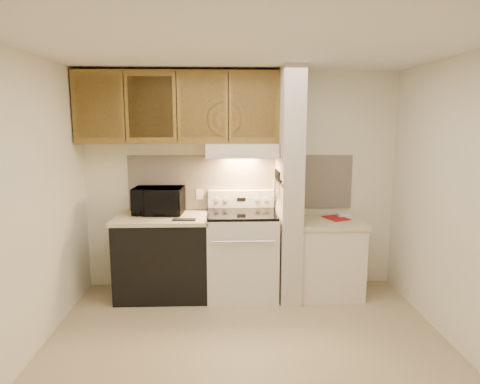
{
  "coord_description": "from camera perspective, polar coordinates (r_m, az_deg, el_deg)",
  "views": [
    {
      "loc": [
        -0.19,
        -3.43,
        1.96
      ],
      "look_at": [
        -0.04,
        0.75,
        1.25
      ],
      "focal_mm": 32.0,
      "sensor_mm": 36.0,
      "label": 1
    }
  ],
  "objects": [
    {
      "name": "knife_handle_a",
      "position": [
        4.44,
        5.26,
        2.01
      ],
      "size": [
        0.02,
        0.02,
        0.1
      ],
      "primitive_type": "cylinder",
      "color": "black",
      "rests_on": "knife_strip"
    },
    {
      "name": "microwave",
      "position": [
        4.88,
        -10.77,
        -1.13
      ],
      "size": [
        0.57,
        0.41,
        0.3
      ],
      "primitive_type": "imported",
      "rotation": [
        0.0,
        0.0,
        -0.08
      ],
      "color": "black",
      "rests_on": "left_countertop"
    },
    {
      "name": "right_cab_base",
      "position": [
        4.97,
        11.65,
        -8.75
      ],
      "size": [
        0.7,
        0.6,
        0.81
      ],
      "primitive_type": "cube",
      "color": "#F1E2D1",
      "rests_on": "floor"
    },
    {
      "name": "wall_back",
      "position": [
        4.99,
        0.12,
        1.49
      ],
      "size": [
        3.6,
        2.5,
        0.02
      ],
      "primitive_type": "cube",
      "rotation": [
        1.57,
        0.0,
        0.0
      ],
      "color": "white",
      "rests_on": "floor"
    },
    {
      "name": "range_knob_right_inner",
      "position": [
        4.93,
        2.26,
        -0.98
      ],
      "size": [
        0.05,
        0.02,
        0.05
      ],
      "primitive_type": "cylinder",
      "rotation": [
        1.57,
        0.0,
        0.0
      ],
      "color": "silver",
      "rests_on": "range_backguard"
    },
    {
      "name": "hood_lip",
      "position": [
        4.52,
        0.34,
        4.85
      ],
      "size": [
        0.78,
        0.04,
        0.06
      ],
      "primitive_type": "cube",
      "color": "#F1E2D1",
      "rests_on": "range_hood"
    },
    {
      "name": "knife_blade_c",
      "position": [
        4.62,
        4.99,
        0.17
      ],
      "size": [
        0.01,
        0.04,
        0.2
      ],
      "primitive_type": "cube",
      "color": "silver",
      "rests_on": "knife_strip"
    },
    {
      "name": "wall_left",
      "position": [
        3.86,
        -26.73,
        -1.98
      ],
      "size": [
        0.02,
        3.0,
        2.5
      ],
      "primitive_type": "cube",
      "color": "white",
      "rests_on": "floor"
    },
    {
      "name": "range_knob_left_inner",
      "position": [
        4.91,
        -1.93,
        -1.01
      ],
      "size": [
        0.05,
        0.02,
        0.05
      ],
      "primitive_type": "cylinder",
      "rotation": [
        1.57,
        0.0,
        0.0
      ],
      "color": "silver",
      "rests_on": "range_backguard"
    },
    {
      "name": "range_body",
      "position": [
        4.83,
        0.28,
        -8.42
      ],
      "size": [
        0.76,
        0.65,
        0.92
      ],
      "primitive_type": "cube",
      "color": "silver",
      "rests_on": "floor"
    },
    {
      "name": "knife_handle_d",
      "position": [
        4.67,
        4.9,
        2.39
      ],
      "size": [
        0.02,
        0.02,
        0.1
      ],
      "primitive_type": "cylinder",
      "color": "black",
      "rests_on": "knife_strip"
    },
    {
      "name": "teal_jar",
      "position": [
        4.93,
        -9.51,
        -2.1
      ],
      "size": [
        0.13,
        0.13,
        0.11
      ],
      "primitive_type": "cylinder",
      "rotation": [
        0.0,
        0.0,
        -0.41
      ],
      "color": "#25686A",
      "rests_on": "left_countertop"
    },
    {
      "name": "pillar_trim",
      "position": [
        4.67,
        5.13,
        1.5
      ],
      "size": [
        0.01,
        0.7,
        0.04
      ],
      "primitive_type": "cube",
      "color": "brown",
      "rests_on": "partition_pillar"
    },
    {
      "name": "backsplash",
      "position": [
        4.98,
        0.13,
        1.3
      ],
      "size": [
        2.6,
        0.02,
        0.63
      ],
      "primitive_type": "cube",
      "color": "#F3DEC9",
      "rests_on": "wall_back"
    },
    {
      "name": "knife_handle_e",
      "position": [
        4.75,
        4.78,
        2.51
      ],
      "size": [
        0.02,
        0.02,
        0.1
      ],
      "primitive_type": "cylinder",
      "color": "black",
      "rests_on": "knife_strip"
    },
    {
      "name": "right_countertop",
      "position": [
        4.86,
        11.82,
        -3.98
      ],
      "size": [
        0.74,
        0.64,
        0.04
      ],
      "primitive_type": "cube",
      "color": "beige",
      "rests_on": "right_cab_base"
    },
    {
      "name": "range_display",
      "position": [
        4.92,
        0.17,
        -0.99
      ],
      "size": [
        0.1,
        0.01,
        0.04
      ],
      "primitive_type": "cube",
      "color": "black",
      "rests_on": "range_backguard"
    },
    {
      "name": "wall_right",
      "position": [
        4.03,
        27.57,
        -1.58
      ],
      "size": [
        0.02,
        3.0,
        2.5
      ],
      "primitive_type": "cube",
      "color": "white",
      "rests_on": "floor"
    },
    {
      "name": "oven_handle",
      "position": [
        4.41,
        0.47,
        -6.64
      ],
      "size": [
        0.65,
        0.02,
        0.02
      ],
      "primitive_type": "cylinder",
      "rotation": [
        0.0,
        1.57,
        0.0
      ],
      "color": "silver",
      "rests_on": "range_body"
    },
    {
      "name": "cab_gap_a",
      "position": [
        4.71,
        -15.17,
        10.86
      ],
      "size": [
        0.01,
        0.01,
        0.73
      ],
      "primitive_type": "cube",
      "color": "black",
      "rests_on": "upper_cabinets"
    },
    {
      "name": "range_knob_left_outer",
      "position": [
        4.91,
        -3.1,
        -1.02
      ],
      "size": [
        0.05,
        0.02,
        0.05
      ],
      "primitive_type": "cylinder",
      "rotation": [
        1.57,
        0.0,
        0.0
      ],
      "color": "silver",
      "rests_on": "range_backguard"
    },
    {
      "name": "cab_gap_b",
      "position": [
        4.62,
        -8.45,
        11.12
      ],
      "size": [
        0.01,
        0.01,
        0.73
      ],
      "primitive_type": "cube",
      "color": "black",
      "rests_on": "upper_cabinets"
    },
    {
      "name": "knife_blade_e",
      "position": [
        4.78,
        4.75,
        0.61
      ],
      "size": [
        0.01,
        0.04,
        0.18
      ],
      "primitive_type": "cube",
      "color": "silver",
      "rests_on": "knife_strip"
    },
    {
      "name": "red_folder",
      "position": [
        4.97,
        12.68,
        -3.41
      ],
      "size": [
        0.3,
        0.34,
        0.01
      ],
      "primitive_type": "cube",
      "rotation": [
        0.0,
        0.0,
        0.37
      ],
      "color": "#AA181D",
      "rests_on": "right_countertop"
    },
    {
      "name": "spoon_rest",
      "position": [
        4.54,
        -7.47,
        -3.68
      ],
      "size": [
        0.25,
        0.09,
        0.02
      ],
      "primitive_type": "cube",
      "rotation": [
        0.0,
        0.0,
        -0.04
      ],
      "color": "black",
      "rests_on": "left_countertop"
    },
    {
      "name": "range_hood",
      "position": [
        4.73,
        0.23,
        5.61
      ],
      "size": [
        0.78,
        0.44,
        0.15
      ],
      "primitive_type": "cube",
      "color": "#F1E2D1",
      "rests_on": "upper_cabinets"
    },
    {
      "name": "range_backguard",
      "position": [
        4.96,
        0.15,
        -0.9
      ],
      "size": [
        0.76,
        0.08,
        0.2
      ],
      "primitive_type": "cube",
      "color": "silver",
      "rests_on": "range_body"
    },
    {
      "name": "knife_strip",
      "position": [
        4.61,
        5.14,
        1.66
      ],
      "size": [
        0.02,
        0.42,
        0.04
      ],
      "primitive_type": "cube",
      "color": "black",
      "rests_on": "partition_pillar"
    },
    {
      "name": "white_box",
      "position": [
        5.08,
        13.77,
        -3.0
      ],
      "size": [
        0.16,
        0.11,
        0.04
      ],
      "primitive_type": "cube",
      "rotation": [
        0.0,
        0.0,
        0.04
      ],
      "color": "white",
      "rests_on": "right_countertop"
    },
    {
      "name": "outlet",
      "position": [
        4.99,
        -5.38,
        -0.3
      ],
      "size": [
        0.08,
        0.01,
        0.12
      ],
      "primitive_type": "cube",
      "color": "#F1E2D1",
      "rests_on": "backsplash"
    },
    {
      "name": "dishwasher_front",
      "position": [
        4.89,
        -10.2,
        -8.65
      ],
      "size": [
        1.0,
        0.63,
        0.87
      ],
      "primitive_type": "cube",
      "color": "black",
      "rests_on": "floor"
    },
    {
      "name": "ceiling",
      "position": [
        3.48,
        1.14,
        18.61
      ],
      "size": [
        3.6,
        3.6,
        0.0
      ],
      "primitive_type": "plane",
      "rotation": [
        3.14,
        0.0,
        0.0
      ],
      "color": "white",
      "rests_on": "wall_back"
    },
    {
      "name": "knife_blade_b",
      "position": [
        4.56,
        5.08,
        0.16
      ],
      "size": [
        0.01,
        0.04,
        0.18
      ],
      "primitive_type": "cube",
      "color": "silver",
      "rests_on": "knife_strip"
    },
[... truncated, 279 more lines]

